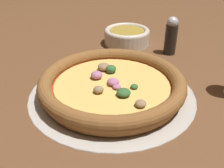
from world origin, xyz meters
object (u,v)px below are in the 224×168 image
pizza (112,84)px  bowl_near (127,36)px  pepper_shaker (171,36)px  pizza_tray (112,93)px

pizza → bowl_near: bearing=55.1°
pizza → pepper_shaker: 0.30m
bowl_near → pepper_shaker: size_ratio=1.30×
pepper_shaker → pizza: bearing=-153.1°
pepper_shaker → bowl_near: bearing=122.1°
pizza → pizza_tray: bearing=-109.8°
pizza_tray → bowl_near: (0.18, 0.26, 0.03)m
pizza_tray → pepper_shaker: (0.26, 0.13, 0.05)m
pizza_tray → pizza: (0.00, 0.00, 0.02)m
pizza → bowl_near: 0.32m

